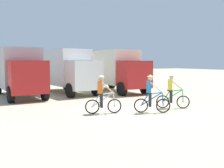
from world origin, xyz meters
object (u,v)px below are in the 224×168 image
Objects in this scene: box_truck_grey_hauler at (18,70)px; box_truck_white_box at (66,69)px; cyclist_cowboy_hat at (151,95)px; cyclist_near_camera at (172,92)px; box_truck_cream_rv at (115,68)px; cyclist_orange_shirt at (102,96)px.

box_truck_grey_hauler is 0.98× the size of box_truck_white_box.
cyclist_cowboy_hat and cyclist_near_camera have the same top height.
box_truck_cream_rv is 3.71× the size of cyclist_orange_shirt.
cyclist_near_camera is (6.05, -8.79, -1.03)m from box_truck_grey_hauler.
cyclist_cowboy_hat is (0.75, -9.50, -1.03)m from box_truck_white_box.
box_truck_white_box reaches higher than cyclist_near_camera.
box_truck_white_box and box_truck_cream_rv have the same top height.
box_truck_white_box is at bearing 166.43° from box_truck_cream_rv.
box_truck_grey_hauler is 8.56m from cyclist_orange_shirt.
box_truck_grey_hauler is 1.01× the size of box_truck_cream_rv.
cyclist_near_camera is at bearing -75.09° from box_truck_white_box.
cyclist_orange_shirt is 3.84m from cyclist_near_camera.
cyclist_orange_shirt and cyclist_cowboy_hat have the same top height.
box_truck_white_box reaches higher than cyclist_orange_shirt.
box_truck_grey_hauler reaches higher than cyclist_cowboy_hat.
box_truck_grey_hauler is at bearing -174.76° from box_truck_white_box.
box_truck_cream_rv is 8.38m from cyclist_near_camera.
box_truck_grey_hauler is 10.72m from cyclist_near_camera.
cyclist_cowboy_hat is 1.00× the size of cyclist_near_camera.
cyclist_orange_shirt is 1.00× the size of cyclist_cowboy_hat.
box_truck_cream_rv is at bearing 80.33° from cyclist_near_camera.
box_truck_grey_hauler is at bearing 105.45° from cyclist_orange_shirt.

